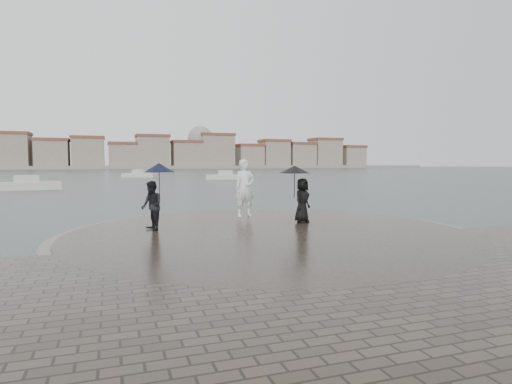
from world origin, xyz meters
name	(u,v)px	position (x,y,z in m)	size (l,w,h in m)	color
ground	(325,271)	(0.00, 0.00, 0.00)	(400.00, 400.00, 0.00)	#2B3835
kerb_ring	(270,238)	(0.00, 3.50, 0.16)	(12.50, 12.50, 0.32)	gray
quay_tip	(270,237)	(0.00, 3.50, 0.18)	(11.90, 11.90, 0.36)	#2D261E
statue	(245,188)	(0.32, 7.06, 1.45)	(0.79, 0.52, 2.18)	white
visitor_left	(154,195)	(-3.27, 4.81, 1.44)	(1.09, 1.00, 2.04)	black
visitor_right	(299,189)	(1.60, 4.90, 1.51)	(1.24, 1.10, 1.95)	black
far_skyline	(105,154)	(-6.29, 160.71, 5.61)	(260.00, 20.00, 37.00)	gray
boats	(145,178)	(-0.22, 48.91, 0.38)	(28.09, 32.61, 1.50)	beige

